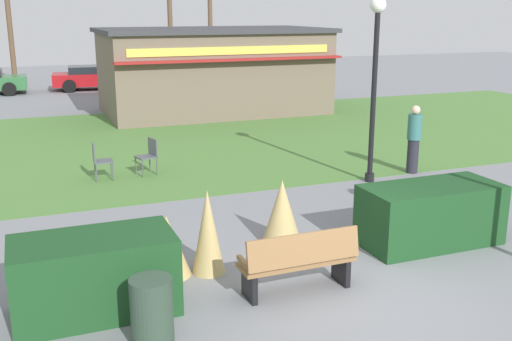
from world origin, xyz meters
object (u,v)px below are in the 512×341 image
at_px(lamppost_mid, 375,68).
at_px(cafe_chair_west, 149,153).
at_px(parked_car_east_slot, 197,73).
at_px(parked_car_center_slot, 95,77).
at_px(food_kiosk, 213,70).
at_px(park_bench, 299,261).
at_px(cafe_chair_east, 99,158).
at_px(person_strolling, 414,139).
at_px(tree_right_bg, 170,28).
at_px(tree_center_bg, 210,22).
at_px(trash_bin, 152,311).
at_px(tree_left_bg, 10,32).

xyz_separation_m(lamppost_mid, cafe_chair_west, (-4.72, 2.55, -2.13)).
bearing_deg(parked_car_east_slot, parked_car_center_slot, 179.95).
bearing_deg(parked_car_center_slot, food_kiosk, -68.31).
relative_size(park_bench, parked_car_center_slot, 0.39).
distance_m(park_bench, food_kiosk, 16.18).
distance_m(lamppost_mid, cafe_chair_east, 6.77).
bearing_deg(lamppost_mid, cafe_chair_west, 151.63).
relative_size(cafe_chair_west, person_strolling, 0.53).
distance_m(parked_car_east_slot, tree_right_bg, 4.29).
bearing_deg(food_kiosk, tree_center_bg, 72.94).
distance_m(lamppost_mid, trash_bin, 8.49).
relative_size(parked_car_center_slot, tree_center_bg, 0.61).
height_order(cafe_chair_east, parked_car_east_slot, parked_car_east_slot).
distance_m(cafe_chair_west, parked_car_east_slot, 18.38).
bearing_deg(cafe_chair_west, person_strolling, -20.21).
bearing_deg(park_bench, parked_car_east_slot, 77.27).
relative_size(lamppost_mid, cafe_chair_west, 4.74).
height_order(lamppost_mid, parked_car_center_slot, lamppost_mid).
xyz_separation_m(cafe_chair_west, parked_car_east_slot, (6.18, 17.31, 0.12)).
height_order(food_kiosk, cafe_chair_east, food_kiosk).
distance_m(lamppost_mid, tree_right_bg, 23.50).
xyz_separation_m(parked_car_center_slot, tree_center_bg, (7.92, 5.60, 2.53)).
xyz_separation_m(cafe_chair_east, tree_left_bg, (-1.76, 22.20, 2.25)).
xyz_separation_m(parked_car_east_slot, tree_center_bg, (2.57, 5.60, 2.53)).
bearing_deg(cafe_chair_west, parked_car_center_slot, 87.24).
height_order(cafe_chair_west, tree_right_bg, tree_right_bg).
distance_m(cafe_chair_west, cafe_chair_east, 1.21).
xyz_separation_m(trash_bin, cafe_chair_east, (0.38, 7.70, 0.10)).
height_order(cafe_chair_east, person_strolling, person_strolling).
relative_size(park_bench, food_kiosk, 0.20).
xyz_separation_m(park_bench, cafe_chair_east, (-1.86, 7.13, 0.05)).
relative_size(parked_car_east_slot, tree_right_bg, 0.65).
xyz_separation_m(food_kiosk, cafe_chair_west, (-4.34, -8.50, -1.11)).
xyz_separation_m(lamppost_mid, tree_right_bg, (0.99, 23.48, 0.23)).
bearing_deg(tree_left_bg, person_strolling, -69.54).
bearing_deg(tree_left_bg, park_bench, -82.97).
bearing_deg(food_kiosk, person_strolling, -80.56).
height_order(trash_bin, food_kiosk, food_kiosk).
height_order(park_bench, trash_bin, park_bench).
height_order(park_bench, food_kiosk, food_kiosk).
bearing_deg(trash_bin, park_bench, 14.51).
distance_m(food_kiosk, parked_car_east_slot, 9.05).
height_order(parked_car_east_slot, tree_center_bg, tree_center_bg).
xyz_separation_m(park_bench, person_strolling, (5.48, 4.95, 0.38)).
height_order(cafe_chair_west, parked_car_east_slot, parked_car_east_slot).
height_order(trash_bin, tree_center_bg, tree_center_bg).
bearing_deg(parked_car_center_slot, park_bench, -90.44).
height_order(lamppost_mid, cafe_chair_west, lamppost_mid).
xyz_separation_m(park_bench, cafe_chair_west, (-0.65, 7.20, 0.05)).
height_order(trash_bin, tree_left_bg, tree_left_bg).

